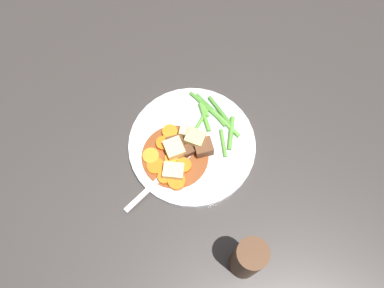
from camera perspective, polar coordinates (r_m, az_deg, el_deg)
ground_plane at (r=0.86m, az=-0.00°, el=-0.35°), size 3.00×3.00×0.00m
dinner_plate at (r=0.86m, az=-0.00°, el=-0.18°), size 0.25×0.25×0.01m
stew_sauce at (r=0.84m, az=-2.24°, el=-1.64°), size 0.13×0.13×0.00m
carrot_slice_0 at (r=0.84m, az=-3.82°, el=0.05°), size 0.04×0.04×0.01m
carrot_slice_1 at (r=0.83m, az=-2.77°, el=-1.98°), size 0.03×0.03×0.01m
carrot_slice_2 at (r=0.83m, az=-4.85°, el=-2.89°), size 0.04×0.04×0.01m
carrot_slice_3 at (r=0.82m, az=-2.05°, el=-4.97°), size 0.05×0.05×0.01m
carrot_slice_4 at (r=0.83m, az=-1.08°, el=-2.88°), size 0.04×0.04×0.01m
carrot_slice_5 at (r=0.85m, az=-2.93°, el=1.54°), size 0.04×0.04×0.01m
carrot_slice_6 at (r=0.82m, az=-3.67°, el=-4.44°), size 0.03×0.03×0.01m
carrot_slice_7 at (r=0.84m, az=-5.46°, el=-1.61°), size 0.04×0.04×0.01m
potato_chunk_0 at (r=0.83m, az=0.52°, el=0.42°), size 0.05×0.05×0.03m
potato_chunk_1 at (r=0.85m, az=-1.01°, el=1.50°), size 0.04×0.03×0.02m
potato_chunk_2 at (r=0.81m, az=-2.45°, el=-3.68°), size 0.05×0.05×0.03m
potato_chunk_3 at (r=0.83m, az=-2.36°, el=-0.69°), size 0.04×0.04×0.03m
meat_chunk_0 at (r=0.83m, az=-0.52°, el=-0.86°), size 0.02×0.02×0.02m
meat_chunk_1 at (r=0.83m, az=1.51°, el=-0.46°), size 0.04×0.04×0.03m
meat_chunk_2 at (r=0.84m, az=-2.22°, el=0.16°), size 0.03×0.03×0.02m
green_bean_0 at (r=0.88m, az=1.70°, el=5.10°), size 0.03×0.08×0.01m
green_bean_1 at (r=0.88m, az=1.47°, el=5.09°), size 0.01×0.05×0.01m
green_bean_2 at (r=0.85m, az=4.14°, el=0.12°), size 0.03×0.06×0.01m
green_bean_3 at (r=0.86m, az=4.50°, el=2.76°), size 0.03×0.08×0.01m
green_bean_4 at (r=0.87m, az=1.15°, el=3.06°), size 0.05×0.04×0.01m
green_bean_5 at (r=0.87m, az=3.06°, el=3.94°), size 0.02×0.06×0.01m
green_bean_6 at (r=0.88m, az=2.10°, el=5.15°), size 0.03×0.07×0.01m
green_bean_7 at (r=0.88m, az=3.77°, el=4.33°), size 0.02×0.08×0.01m
green_bean_8 at (r=0.87m, az=1.68°, el=3.56°), size 0.02×0.06×0.01m
green_bean_9 at (r=0.86m, az=5.17°, el=1.45°), size 0.05×0.06×0.01m
fork at (r=0.83m, az=-3.99°, el=-4.33°), size 0.17×0.07×0.00m
pepper_mill at (r=0.74m, az=7.38°, el=-14.84°), size 0.05×0.05×0.14m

